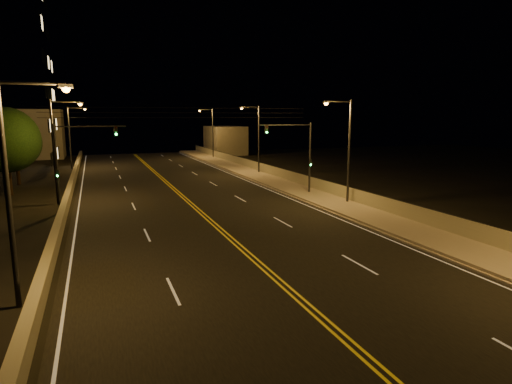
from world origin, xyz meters
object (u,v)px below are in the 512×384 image
object	(u,v)px
streetlight_1	(346,145)
streetlight_3	(211,130)
tree_1	(15,143)
traffic_signal_left	(70,158)
tree_0	(6,140)
streetlight_2	(257,135)
streetlight_6	(72,133)
streetlight_5	(58,144)
traffic_signal_right	(301,150)
streetlight_4	(15,178)

from	to	relation	value
streetlight_1	streetlight_3	size ratio (longest dim) A/B	1.00
tree_1	traffic_signal_left	bearing A→B (deg)	-69.98
streetlight_1	tree_0	bearing A→B (deg)	150.48
streetlight_2	streetlight_6	xyz separation A→B (m)	(-21.40, 14.53, 0.00)
streetlight_5	traffic_signal_left	xyz separation A→B (m)	(1.06, -3.68, -0.78)
tree_0	streetlight_5	bearing A→B (deg)	-52.22
streetlight_2	traffic_signal_left	distance (m)	25.22
traffic_signal_right	tree_1	xyz separation A→B (m)	(-24.86, 16.38, 0.30)
streetlight_2	traffic_signal_right	world-z (taller)	streetlight_2
streetlight_1	streetlight_5	size ratio (longest dim) A/B	1.00
streetlight_3	traffic_signal_right	size ratio (longest dim) A/B	1.28
tree_0	streetlight_4	bearing A→B (deg)	-80.11
streetlight_4	streetlight_5	xyz separation A→B (m)	(0.00, 20.58, 0.00)
streetlight_4	streetlight_2	bearing A→B (deg)	56.04
streetlight_3	traffic_signal_left	distance (m)	41.75
traffic_signal_right	streetlight_3	bearing A→B (deg)	87.71
traffic_signal_right	traffic_signal_left	distance (m)	18.89
streetlight_2	traffic_signal_left	world-z (taller)	streetlight_2
streetlight_4	streetlight_6	size ratio (longest dim) A/B	1.00
streetlight_5	traffic_signal_left	bearing A→B (deg)	-74.00
streetlight_1	streetlight_6	bearing A→B (deg)	121.82
streetlight_1	streetlight_6	size ratio (longest dim) A/B	1.00
traffic_signal_left	tree_1	world-z (taller)	tree_1
traffic_signal_right	tree_1	bearing A→B (deg)	146.62
streetlight_1	tree_1	world-z (taller)	streetlight_1
streetlight_5	traffic_signal_left	distance (m)	3.91
streetlight_5	tree_0	size ratio (longest dim) A/B	1.05
streetlight_5	traffic_signal_right	distance (m)	20.30
tree_0	streetlight_1	bearing A→B (deg)	-29.52
streetlight_2	streetlight_3	size ratio (longest dim) A/B	1.00
streetlight_2	streetlight_3	bearing A→B (deg)	90.00
streetlight_2	tree_1	xyz separation A→B (m)	(-26.32, 1.51, -0.48)
streetlight_3	tree_0	size ratio (longest dim) A/B	1.05
streetlight_4	tree_0	world-z (taller)	streetlight_4
traffic_signal_left	streetlight_4	bearing A→B (deg)	-93.57
streetlight_2	tree_0	bearing A→B (deg)	-168.66
streetlight_4	traffic_signal_right	xyz separation A→B (m)	(19.95, 16.90, -0.78)
streetlight_3	traffic_signal_left	size ratio (longest dim) A/B	1.28
streetlight_3	traffic_signal_right	world-z (taller)	streetlight_3
traffic_signal_left	streetlight_6	bearing A→B (deg)	92.06
streetlight_1	streetlight_5	xyz separation A→B (m)	(-21.40, 8.77, 0.00)
streetlight_6	traffic_signal_left	xyz separation A→B (m)	(1.06, -29.40, -0.78)
streetlight_4	traffic_signal_left	bearing A→B (deg)	86.43
streetlight_5	tree_1	world-z (taller)	streetlight_5
streetlight_3	streetlight_4	xyz separation A→B (m)	(-21.40, -53.35, 0.00)
streetlight_3	streetlight_4	world-z (taller)	same
streetlight_1	traffic_signal_right	bearing A→B (deg)	105.98
streetlight_2	streetlight_3	distance (m)	21.57
streetlight_3	streetlight_4	bearing A→B (deg)	-111.86
streetlight_3	streetlight_5	distance (m)	39.14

